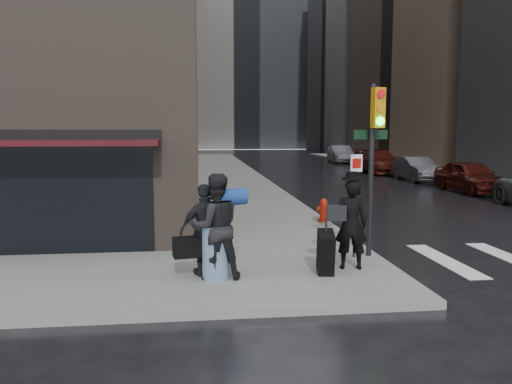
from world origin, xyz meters
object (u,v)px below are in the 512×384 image
Objects in this scene: man_overcoat at (346,228)px; traffic_light at (372,146)px; parked_car_3 at (378,162)px; parked_car_5 at (340,154)px; man_jeans at (215,227)px; parked_car_1 at (470,176)px; fire_hydrant at (324,211)px; parked_car_4 at (366,158)px; man_greycoat at (206,230)px; parked_car_2 at (416,169)px.

traffic_light reaches higher than man_overcoat.
parked_car_3 is 11.21m from parked_car_5.
man_jeans reaches higher than parked_car_1.
parked_car_4 is at bearing 68.31° from fire_hydrant.
parked_car_3 is (8.72, 23.09, -1.75)m from traffic_light.
man_overcoat is at bearing -110.23° from parked_car_3.
parked_car_3 is at bearing -96.13° from parked_car_4.
man_overcoat is 0.53× the size of traffic_light.
parked_car_3 reaches higher than fire_hydrant.
parked_car_1 is (9.11, 11.90, -1.80)m from traffic_light.
parked_car_1 is 22.39m from parked_car_5.
parked_car_1 is at bearing -86.55° from parked_car_3.
parked_car_5 is (12.87, 35.27, -0.22)m from man_greycoat.
man_jeans is 2.78× the size of fire_hydrant.
fire_hydrant is at bearing -107.39° from parked_car_4.
parked_car_4 is at bearing 81.04° from parked_car_3.
parked_car_2 is 0.87× the size of parked_car_5.
parked_car_1 is 16.81m from parked_car_4.
fire_hydrant is at bearing -144.37° from man_greycoat.
man_overcoat is 0.35× the size of parked_car_3.
traffic_light is at bearing -116.17° from parked_car_2.
parked_car_1 reaches higher than parked_car_2.
parked_car_5 is (9.27, 34.29, -1.76)m from traffic_light.
man_jeans is 6.64m from fire_hydrant.
man_overcoat is at bearing -144.68° from traffic_light.
man_greycoat is at bearing -109.93° from parked_car_4.
fire_hydrant is (0.06, 4.32, -2.10)m from traffic_light.
man_overcoat is 16.26m from parked_car_1.
parked_car_2 is 0.98× the size of parked_car_4.
parked_car_3 is at bearing 93.53° from parked_car_2.
parked_car_2 is (8.91, 13.18, 0.24)m from fire_hydrant.
parked_car_5 is (9.21, 29.97, 0.34)m from fire_hydrant.
fire_hydrant is 0.16× the size of parked_car_4.
man_overcoat is 0.40× the size of parked_car_5.
parked_car_3 is at bearing 65.23° from fire_hydrant.
man_greycoat is 0.36× the size of parked_car_5.
parked_car_2 is at bearing 55.93° from fire_hydrant.
traffic_light reaches higher than man_greycoat.
parked_car_3 is (12.16, 24.37, -0.33)m from man_jeans.
parked_car_1 is (9.05, 7.58, 0.30)m from fire_hydrant.
parked_car_3 is (-0.39, 11.20, 0.05)m from parked_car_1.
traffic_light is at bearing -169.90° from man_jeans.
fire_hydrant is 11.81m from parked_car_1.
man_jeans is 37.77m from parked_car_5.
man_jeans is 18.20m from parked_car_1.
traffic_light is (3.43, 1.28, 1.43)m from man_jeans.
parked_car_5 is (0.55, 11.20, -0.00)m from parked_car_3.
man_jeans is at bearing -115.05° from parked_car_3.
parked_car_4 is (0.64, 16.79, -0.02)m from parked_car_1.
fire_hydrant is (3.49, 5.60, -0.67)m from man_jeans.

